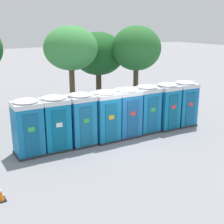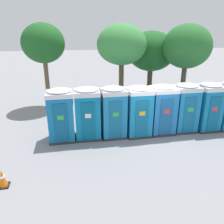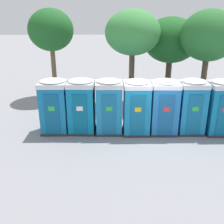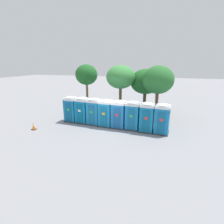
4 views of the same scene
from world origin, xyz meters
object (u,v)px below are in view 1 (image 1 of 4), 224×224
at_px(portapotty_1, 55,123).
at_px(portapotty_2, 81,119).
at_px(portapotty_0, 28,127).
at_px(portapotty_7, 184,103).
at_px(street_tree_1, 136,49).
at_px(portapotty_6, 166,106).
at_px(street_tree_0, 98,54).
at_px(street_tree_3, 71,49).
at_px(portapotty_5, 146,108).
at_px(portapotty_3, 105,116).
at_px(portapotty_4, 127,112).

xyz_separation_m(portapotty_1, portapotty_2, (1.26, -0.09, 0.00)).
height_order(portapotty_0, portapotty_7, same).
distance_m(portapotty_1, street_tree_1, 7.98).
distance_m(portapotty_6, street_tree_1, 4.54).
xyz_separation_m(portapotty_0, portapotty_6, (7.54, -0.42, 0.00)).
bearing_deg(portapotty_6, street_tree_0, 100.16).
xyz_separation_m(portapotty_0, portapotty_7, (8.80, -0.48, 0.00)).
height_order(portapotty_0, street_tree_3, street_tree_3).
bearing_deg(portapotty_7, street_tree_1, 101.99).
relative_size(portapotty_6, portapotty_7, 1.00).
height_order(portapotty_1, street_tree_3, street_tree_3).
bearing_deg(street_tree_3, portapotty_2, -109.63).
xyz_separation_m(portapotty_1, portapotty_6, (6.28, -0.38, 0.00)).
xyz_separation_m(portapotty_7, street_tree_0, (-2.28, 5.75, 2.38)).
height_order(portapotty_5, street_tree_3, street_tree_3).
bearing_deg(portapotty_6, portapotty_3, 177.67).
xyz_separation_m(portapotty_3, portapotty_6, (3.77, -0.15, 0.00)).
xyz_separation_m(portapotty_1, portapotty_5, (5.03, -0.23, 0.00)).
bearing_deg(portapotty_6, street_tree_3, 129.28).
height_order(street_tree_0, street_tree_1, street_tree_1).
bearing_deg(portapotty_7, street_tree_3, 137.49).
xyz_separation_m(portapotty_5, street_tree_1, (1.75, 3.39, 2.80)).
xyz_separation_m(portapotty_0, portapotty_4, (5.03, -0.28, -0.00)).
bearing_deg(portapotty_1, portapotty_6, -3.50).
distance_m(portapotty_0, portapotty_2, 2.52).
xyz_separation_m(portapotty_0, street_tree_0, (6.52, 5.27, 2.38)).
bearing_deg(portapotty_7, portapotty_0, 176.89).
bearing_deg(portapotty_6, portapotty_0, 176.81).
bearing_deg(street_tree_0, portapotty_0, -141.06).
height_order(portapotty_1, portapotty_6, same).
xyz_separation_m(portapotty_1, portapotty_3, (2.51, -0.23, 0.00)).
distance_m(portapotty_4, portapotty_6, 2.52).
bearing_deg(portapotty_3, portapotty_6, -2.33).
distance_m(portapotty_5, portapotty_7, 2.52).
relative_size(portapotty_1, street_tree_1, 0.46).
bearing_deg(street_tree_1, portapotty_0, -158.78).
bearing_deg(portapotty_3, portapotty_4, -0.64).
distance_m(portapotty_3, portapotty_6, 3.78).
bearing_deg(street_tree_3, portapotty_3, -92.71).
xyz_separation_m(portapotty_2, portapotty_3, (1.25, -0.14, -0.00)).
relative_size(portapotty_6, street_tree_1, 0.46).
height_order(portapotty_0, portapotty_2, same).
bearing_deg(portapotty_0, street_tree_1, 21.22).
height_order(portapotty_3, portapotty_6, same).
bearing_deg(street_tree_3, portapotty_7, -42.51).
height_order(portapotty_2, street_tree_1, street_tree_1).
distance_m(portapotty_7, street_tree_0, 6.62).
height_order(portapotty_0, street_tree_1, street_tree_1).
bearing_deg(portapotty_1, portapotty_7, -3.36).
bearing_deg(portapotty_5, portapotty_0, 177.54).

